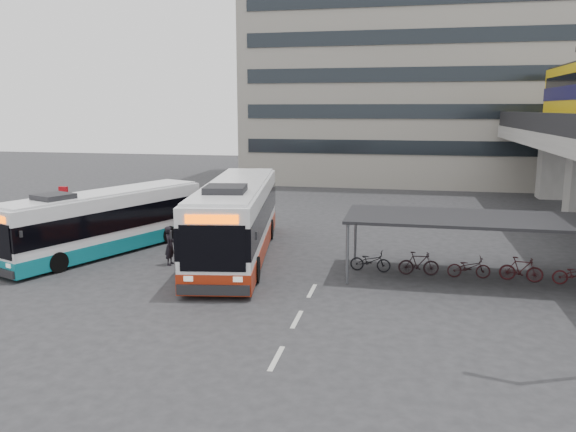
# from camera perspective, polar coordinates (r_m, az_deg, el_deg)

# --- Properties ---
(ground) EXTENTS (120.00, 120.00, 0.00)m
(ground) POSITION_cam_1_polar(r_m,az_deg,el_deg) (22.05, -4.03, -7.18)
(ground) COLOR #28282B
(ground) RESTS_ON ground
(bike_shelter) EXTENTS (10.00, 4.00, 2.54)m
(bike_shelter) POSITION_cam_1_polar(r_m,az_deg,el_deg) (23.90, 18.04, -2.49)
(bike_shelter) COLOR #595B60
(bike_shelter) RESTS_ON ground
(office_block) EXTENTS (30.00, 15.00, 25.00)m
(office_block) POSITION_cam_1_polar(r_m,az_deg,el_deg) (56.44, 12.49, 16.37)
(office_block) COLOR gray
(office_block) RESTS_ON ground
(road_markings) EXTENTS (0.15, 7.60, 0.01)m
(road_markings) POSITION_cam_1_polar(r_m,az_deg,el_deg) (18.74, 0.91, -10.45)
(road_markings) COLOR beige
(road_markings) RESTS_ON ground
(bus_main) EXTENTS (4.76, 13.00, 3.76)m
(bus_main) POSITION_cam_1_polar(r_m,az_deg,el_deg) (26.16, -5.24, -0.37)
(bus_main) COLOR white
(bus_main) RESTS_ON ground
(bus_teal) EXTENTS (6.12, 10.86, 3.18)m
(bus_teal) POSITION_cam_1_polar(r_m,az_deg,el_deg) (28.20, -18.02, -0.61)
(bus_teal) COLOR white
(bus_teal) RESTS_ON ground
(pedestrian) EXTENTS (0.44, 0.65, 1.74)m
(pedestrian) POSITION_cam_1_polar(r_m,az_deg,el_deg) (25.34, -11.90, -2.96)
(pedestrian) COLOR black
(pedestrian) RESTS_ON ground
(sign_totem_north) EXTENTS (0.55, 0.17, 2.52)m
(sign_totem_north) POSITION_cam_1_polar(r_m,az_deg,el_deg) (34.12, -21.75, 0.76)
(sign_totem_north) COLOR #B10A12
(sign_totem_north) RESTS_ON ground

